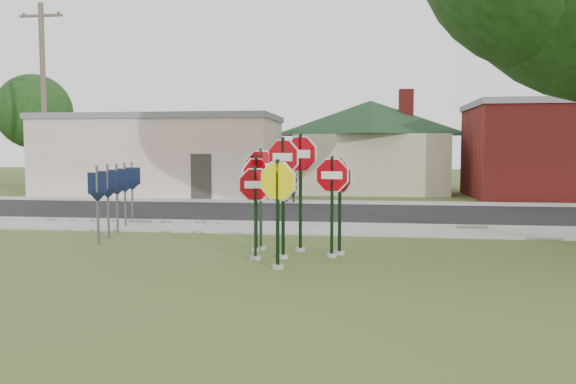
# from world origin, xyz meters

# --- Properties ---
(ground) EXTENTS (120.00, 120.00, 0.00)m
(ground) POSITION_xyz_m (0.00, 0.00, 0.00)
(ground) COLOR #384F1D
(ground) RESTS_ON ground
(sidewalk_near) EXTENTS (60.00, 1.60, 0.06)m
(sidewalk_near) POSITION_xyz_m (0.00, 5.50, 0.03)
(sidewalk_near) COLOR #989790
(sidewalk_near) RESTS_ON ground
(road) EXTENTS (60.00, 7.00, 0.04)m
(road) POSITION_xyz_m (0.00, 10.00, 0.02)
(road) COLOR black
(road) RESTS_ON ground
(sidewalk_far) EXTENTS (60.00, 1.60, 0.06)m
(sidewalk_far) POSITION_xyz_m (0.00, 14.30, 0.03)
(sidewalk_far) COLOR #989790
(sidewalk_far) RESTS_ON ground
(curb) EXTENTS (60.00, 0.20, 0.14)m
(curb) POSITION_xyz_m (0.00, 6.50, 0.07)
(curb) COLOR #989790
(curb) RESTS_ON ground
(stop_sign_center) EXTENTS (0.99, 0.46, 2.78)m
(stop_sign_center) POSITION_xyz_m (-0.11, 1.34, 1.75)
(stop_sign_center) COLOR gray
(stop_sign_center) RESTS_ON ground
(stop_sign_yellow) EXTENTS (1.04, 0.39, 2.32)m
(stop_sign_yellow) POSITION_xyz_m (-0.07, 0.27, 1.41)
(stop_sign_yellow) COLOR gray
(stop_sign_yellow) RESTS_ON ground
(stop_sign_left) EXTENTS (0.99, 0.24, 2.14)m
(stop_sign_left) POSITION_xyz_m (-0.69, 1.10, 1.27)
(stop_sign_left) COLOR gray
(stop_sign_left) RESTS_ON ground
(stop_sign_right) EXTENTS (1.02, 0.26, 2.36)m
(stop_sign_right) POSITION_xyz_m (0.94, 1.65, 1.44)
(stop_sign_right) COLOR gray
(stop_sign_right) RESTS_ON ground
(stop_sign_back_right) EXTENTS (1.08, 0.49, 2.89)m
(stop_sign_back_right) POSITION_xyz_m (0.17, 2.26, 1.85)
(stop_sign_back_right) COLOR gray
(stop_sign_back_right) RESTS_ON ground
(stop_sign_back_left) EXTENTS (0.97, 0.58, 2.54)m
(stop_sign_back_left) POSITION_xyz_m (-0.79, 2.31, 1.58)
(stop_sign_back_left) COLOR gray
(stop_sign_back_left) RESTS_ON ground
(stop_sign_far_right) EXTENTS (0.72, 0.75, 2.30)m
(stop_sign_far_right) POSITION_xyz_m (1.10, 1.95, 1.39)
(stop_sign_far_right) COLOR gray
(stop_sign_far_right) RESTS_ON ground
(stop_sign_far_left) EXTENTS (0.72, 0.91, 2.37)m
(stop_sign_far_left) POSITION_xyz_m (-0.87, 2.13, 1.46)
(stop_sign_far_left) COLOR gray
(stop_sign_far_left) RESTS_ON ground
(route_sign_row) EXTENTS (1.43, 4.63, 2.00)m
(route_sign_row) POSITION_xyz_m (-5.40, 4.50, 1.22)
(route_sign_row) COLOR #59595E
(route_sign_row) RESTS_ON ground
(building_stucco) EXTENTS (12.20, 6.20, 4.20)m
(building_stucco) POSITION_xyz_m (-9.00, 18.00, 2.15)
(building_stucco) COLOR silver
(building_stucco) RESTS_ON ground
(building_house) EXTENTS (11.60, 11.60, 6.20)m
(building_house) POSITION_xyz_m (2.00, 22.00, 3.65)
(building_house) COLOR #BAB094
(building_house) RESTS_ON ground
(building_brick) EXTENTS (10.20, 6.20, 4.75)m
(building_brick) POSITION_xyz_m (12.00, 18.50, 2.40)
(building_brick) COLOR maroon
(building_brick) RESTS_ON ground
(utility_pole_near) EXTENTS (2.20, 0.26, 9.50)m
(utility_pole_near) POSITION_xyz_m (-14.00, 15.20, 4.97)
(utility_pole_near) COLOR brown
(utility_pole_near) RESTS_ON ground
(bg_tree_left) EXTENTS (4.90, 4.90, 7.35)m
(bg_tree_left) POSITION_xyz_m (-20.00, 24.00, 4.88)
(bg_tree_left) COLOR black
(bg_tree_left) RESTS_ON ground
(pedestrian) EXTENTS (0.72, 0.51, 1.87)m
(pedestrian) POSITION_xyz_m (-1.64, 14.09, 0.99)
(pedestrian) COLOR black
(pedestrian) RESTS_ON sidewalk_far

